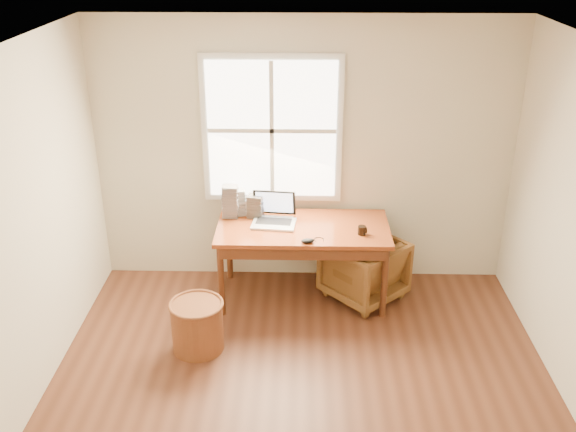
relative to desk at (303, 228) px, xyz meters
The scene contains 11 objects.
room_shell 1.74m from the desk, 90.77° to the right, with size 4.04×4.54×2.64m.
desk is the anchor object (origin of this frame).
armchair 0.72m from the desk, ahead, with size 0.65×0.67×0.61m, color brown.
wicker_stool 1.34m from the desk, 135.66° to the right, with size 0.44×0.44×0.44m, color brown.
laptop 0.33m from the desk, behind, with size 0.42×0.44×0.31m, color silver, non-canonical shape.
mouse 0.34m from the desk, 83.14° to the right, with size 0.12×0.07×0.04m, color black.
coffee_mug 0.56m from the desk, 16.59° to the right, with size 0.07×0.07×0.08m, color black.
cd_stack_a 0.69m from the desk, 158.64° to the left, with size 0.13×0.12×0.26m, color #B8BFC4.
cd_stack_b 0.51m from the desk, 155.91° to the left, with size 0.14×0.13×0.22m, color #232327.
cd_stack_c 0.74m from the desk, 164.31° to the left, with size 0.14×0.13×0.32m, color #9795A2.
cd_stack_d 0.55m from the desk, 154.69° to the left, with size 0.13×0.12×0.17m, color silver.
Camera 1 is at (-0.02, -3.57, 3.32)m, focal length 40.00 mm.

